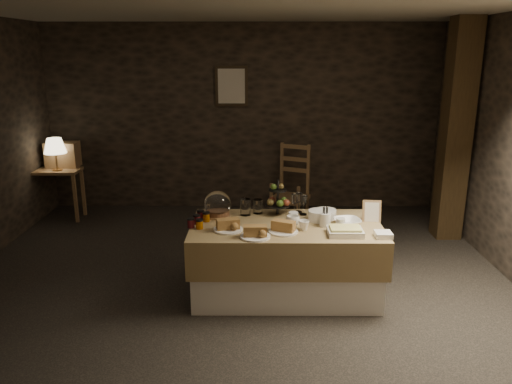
{
  "coord_description": "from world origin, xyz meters",
  "views": [
    {
      "loc": [
        0.23,
        -4.57,
        2.22
      ],
      "look_at": [
        0.2,
        0.2,
        0.87
      ],
      "focal_mm": 35.0,
      "sensor_mm": 36.0,
      "label": 1
    }
  ],
  "objects_px": {
    "fruit_stand": "(278,201)",
    "table_lamp": "(55,146)",
    "chair": "(290,184)",
    "timber_column": "(456,132)",
    "wine_rack": "(63,154)",
    "console_table": "(56,179)",
    "buffet_table": "(286,254)"
  },
  "relations": [
    {
      "from": "table_lamp",
      "to": "timber_column",
      "type": "relative_size",
      "value": 0.17
    },
    {
      "from": "fruit_stand",
      "to": "chair",
      "type": "bearing_deg",
      "value": 83.48
    },
    {
      "from": "wine_rack",
      "to": "fruit_stand",
      "type": "bearing_deg",
      "value": -35.69
    },
    {
      "from": "console_table",
      "to": "timber_column",
      "type": "xyz_separation_m",
      "value": [
        5.05,
        -0.64,
        0.74
      ]
    },
    {
      "from": "buffet_table",
      "to": "table_lamp",
      "type": "xyz_separation_m",
      "value": [
        -2.93,
        2.13,
        0.62
      ]
    },
    {
      "from": "wine_rack",
      "to": "fruit_stand",
      "type": "xyz_separation_m",
      "value": [
        2.87,
        -2.06,
        -0.03
      ]
    },
    {
      "from": "buffet_table",
      "to": "console_table",
      "type": "height_order",
      "value": "buffet_table"
    },
    {
      "from": "buffet_table",
      "to": "fruit_stand",
      "type": "height_order",
      "value": "fruit_stand"
    },
    {
      "from": "console_table",
      "to": "fruit_stand",
      "type": "distance_m",
      "value": 3.48
    },
    {
      "from": "console_table",
      "to": "wine_rack",
      "type": "height_order",
      "value": "wine_rack"
    },
    {
      "from": "chair",
      "to": "timber_column",
      "type": "relative_size",
      "value": 0.29
    },
    {
      "from": "buffet_table",
      "to": "table_lamp",
      "type": "height_order",
      "value": "table_lamp"
    },
    {
      "from": "fruit_stand",
      "to": "table_lamp",
      "type": "bearing_deg",
      "value": 147.46
    },
    {
      "from": "console_table",
      "to": "chair",
      "type": "distance_m",
      "value": 3.17
    },
    {
      "from": "chair",
      "to": "timber_column",
      "type": "xyz_separation_m",
      "value": [
        1.89,
        -0.86,
        0.86
      ]
    },
    {
      "from": "table_lamp",
      "to": "fruit_stand",
      "type": "xyz_separation_m",
      "value": [
        2.87,
        -1.83,
        -0.19
      ]
    },
    {
      "from": "table_lamp",
      "to": "buffet_table",
      "type": "bearing_deg",
      "value": -35.98
    },
    {
      "from": "console_table",
      "to": "wine_rack",
      "type": "relative_size",
      "value": 1.64
    },
    {
      "from": "table_lamp",
      "to": "timber_column",
      "type": "bearing_deg",
      "value": -6.69
    },
    {
      "from": "fruit_stand",
      "to": "console_table",
      "type": "bearing_deg",
      "value": 147.21
    },
    {
      "from": "chair",
      "to": "fruit_stand",
      "type": "height_order",
      "value": "fruit_stand"
    },
    {
      "from": "wine_rack",
      "to": "chair",
      "type": "xyz_separation_m",
      "value": [
        3.11,
        0.04,
        -0.42
      ]
    },
    {
      "from": "chair",
      "to": "timber_column",
      "type": "height_order",
      "value": "timber_column"
    },
    {
      "from": "buffet_table",
      "to": "wine_rack",
      "type": "height_order",
      "value": "wine_rack"
    },
    {
      "from": "wine_rack",
      "to": "chair",
      "type": "relative_size",
      "value": 0.55
    },
    {
      "from": "table_lamp",
      "to": "wine_rack",
      "type": "relative_size",
      "value": 1.03
    },
    {
      "from": "buffet_table",
      "to": "fruit_stand",
      "type": "relative_size",
      "value": 5.06
    },
    {
      "from": "chair",
      "to": "fruit_stand",
      "type": "distance_m",
      "value": 2.15
    },
    {
      "from": "chair",
      "to": "table_lamp",
      "type": "bearing_deg",
      "value": -150.51
    },
    {
      "from": "console_table",
      "to": "table_lamp",
      "type": "height_order",
      "value": "table_lamp"
    },
    {
      "from": "console_table",
      "to": "timber_column",
      "type": "height_order",
      "value": "timber_column"
    },
    {
      "from": "timber_column",
      "to": "buffet_table",
      "type": "bearing_deg",
      "value": -143.26
    }
  ]
}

